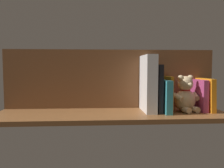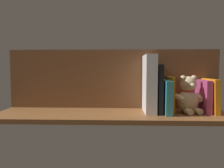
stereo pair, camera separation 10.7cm
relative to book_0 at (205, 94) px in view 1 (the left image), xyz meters
The scene contains 9 objects.
ground_plane 50.19cm from the book_0, ahead, with size 114.71×31.58×2.20cm, color brown.
shelf_back_panel 50.79cm from the book_0, 11.60° to the right, with size 114.71×1.50×32.22cm, color brown.
book_0 is the anchor object (origin of this frame).
book_1 3.36cm from the book_0, ahead, with size 2.66×16.86×16.07cm, color #B23F72.
teddy_bear 11.68cm from the book_0, 10.50° to the left, with size 14.56×13.74×18.58cm.
book_2 19.74cm from the book_0, ahead, with size 1.38×15.30×17.86cm, color orange.
book_3 22.74cm from the book_0, ahead, with size 3.11×20.65×16.12cm, color teal.
book_4 26.33cm from the book_0, ahead, with size 2.17×18.33×23.78cm, color black.
dictionary_thick_white 31.12cm from the book_0, ahead, with size 5.21×18.86×28.65cm, color silver.
Camera 1 is at (6.74, 106.94, 21.96)cm, focal length 35.07 mm.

